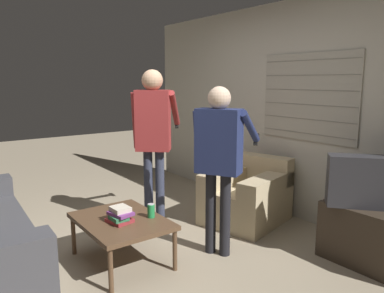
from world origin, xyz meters
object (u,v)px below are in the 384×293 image
at_px(tv, 378,182).
at_px(person_left_standing, 153,129).
at_px(person_right_standing, 219,151).
at_px(coffee_table, 121,223).
at_px(soda_can, 151,211).
at_px(armchair_beige, 248,195).
at_px(spare_remote, 123,220).
at_px(book_stack, 120,215).

xyz_separation_m(tv, person_left_standing, (-1.94, -1.10, 0.35)).
xyz_separation_m(tv, person_right_standing, (-1.00, -0.97, 0.24)).
xyz_separation_m(coffee_table, soda_can, (0.13, 0.24, 0.10)).
height_order(armchair_beige, spare_remote, armchair_beige).
bearing_deg(person_left_standing, coffee_table, -99.40).
xyz_separation_m(coffee_table, person_left_standing, (-0.56, 0.68, 0.73)).
bearing_deg(spare_remote, soda_can, 107.12).
relative_size(armchair_beige, tv, 1.39).
relative_size(armchair_beige, soda_can, 8.47).
bearing_deg(armchair_beige, spare_remote, 80.02).
relative_size(coffee_table, spare_remote, 6.85).
bearing_deg(tv, person_right_standing, 3.84).
bearing_deg(tv, soda_can, 10.67).
height_order(person_left_standing, person_right_standing, person_left_standing).
bearing_deg(book_stack, person_left_standing, 130.98).
height_order(armchair_beige, tv, tv).
bearing_deg(coffee_table, person_right_standing, 64.95).
bearing_deg(person_right_standing, coffee_table, -144.00).
bearing_deg(spare_remote, book_stack, -55.91).
xyz_separation_m(person_right_standing, spare_remote, (-0.31, -0.83, -0.58)).
bearing_deg(person_right_standing, person_left_standing, 159.06).
relative_size(person_right_standing, spare_remote, 11.92).
xyz_separation_m(armchair_beige, soda_can, (0.18, -1.41, 0.17)).
height_order(armchair_beige, person_right_standing, person_right_standing).
distance_m(person_left_standing, spare_remote, 1.16).
height_order(coffee_table, person_left_standing, person_left_standing).
distance_m(armchair_beige, person_right_standing, 1.17).
xyz_separation_m(person_left_standing, book_stack, (0.63, -0.73, -0.63)).
height_order(person_left_standing, spare_remote, person_left_standing).
xyz_separation_m(coffee_table, person_right_standing, (0.38, 0.82, 0.63)).
xyz_separation_m(coffee_table, tv, (1.38, 1.78, 0.39)).
distance_m(tv, soda_can, 2.01).
bearing_deg(soda_can, person_left_standing, 146.93).
bearing_deg(spare_remote, person_right_standing, 99.10).
bearing_deg(person_right_standing, spare_remote, -139.62).
height_order(tv, person_right_standing, person_right_standing).
height_order(coffee_table, soda_can, soda_can).
xyz_separation_m(person_right_standing, soda_can, (-0.26, -0.58, -0.52)).
distance_m(coffee_table, person_right_standing, 1.10).
relative_size(person_left_standing, spare_remote, 13.17).
relative_size(coffee_table, soda_can, 7.22).
bearing_deg(soda_can, coffee_table, -117.77).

